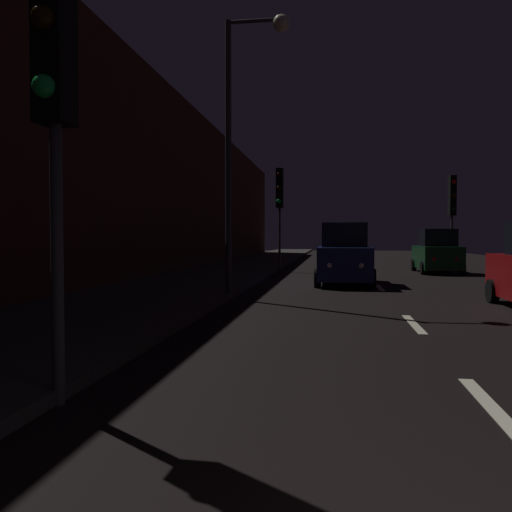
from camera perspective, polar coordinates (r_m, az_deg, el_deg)
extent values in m
cube|color=black|center=(26.79, 11.54, -1.58)|extent=(25.14, 84.00, 0.02)
cube|color=#33302D|center=(27.18, -2.00, -1.31)|extent=(4.40, 84.00, 0.15)
cube|color=#472319|center=(24.49, -9.55, 7.87)|extent=(0.80, 63.00, 8.31)
cube|color=beige|center=(5.65, 24.35, -14.93)|extent=(0.16, 2.20, 0.01)
cube|color=beige|center=(10.47, 16.66, -7.04)|extent=(0.16, 2.20, 0.01)
cube|color=beige|center=(17.71, 13.20, -3.35)|extent=(0.16, 2.20, 0.01)
cube|color=beige|center=(25.13, 11.75, -1.77)|extent=(0.16, 2.20, 0.01)
cylinder|color=#38383A|center=(26.76, 20.36, 1.24)|extent=(0.12, 0.12, 2.69)
cube|color=black|center=(26.83, 20.42, 6.14)|extent=(0.36, 0.39, 1.90)
sphere|color=red|center=(26.72, 20.58, 7.52)|extent=(0.22, 0.22, 0.22)
sphere|color=black|center=(26.67, 20.56, 6.17)|extent=(0.22, 0.22, 0.22)
sphere|color=black|center=(26.63, 20.55, 4.81)|extent=(0.22, 0.22, 0.22)
cylinder|color=#38383A|center=(5.48, -20.67, -0.99)|extent=(0.12, 0.12, 2.72)
cube|color=black|center=(5.84, -20.97, 22.29)|extent=(0.32, 0.35, 1.90)
sphere|color=black|center=(5.70, -21.99, 22.81)|extent=(0.22, 0.22, 0.22)
sphere|color=#19D84C|center=(5.50, -21.91, 16.64)|extent=(0.22, 0.22, 0.22)
cylinder|color=#38383A|center=(25.53, 2.56, 1.77)|extent=(0.12, 0.12, 3.08)
cube|color=black|center=(25.64, 2.57, 7.34)|extent=(0.35, 0.38, 1.90)
sphere|color=black|center=(25.53, 2.48, 8.79)|extent=(0.22, 0.22, 0.22)
sphere|color=black|center=(25.47, 2.48, 7.37)|extent=(0.22, 0.22, 0.22)
sphere|color=#19D84C|center=(25.41, 2.48, 5.95)|extent=(0.22, 0.22, 0.22)
cylinder|color=#2D2D30|center=(14.22, -3.00, 10.21)|extent=(0.16, 0.16, 7.34)
cylinder|color=#2D2D30|center=(15.06, -0.16, 24.05)|extent=(1.40, 0.10, 0.10)
sphere|color=beige|center=(14.94, 2.74, 23.81)|extent=(0.44, 0.44, 0.44)
cube|color=#141E51|center=(18.84, 9.47, -0.68)|extent=(1.79, 4.17, 1.09)
cube|color=black|center=(18.97, 9.48, 2.25)|extent=(1.52, 2.08, 0.83)
cylinder|color=black|center=(17.45, 12.44, -2.39)|extent=(0.22, 0.64, 0.64)
cylinder|color=black|center=(17.41, 6.68, -2.37)|extent=(0.22, 0.64, 0.64)
cylinder|color=black|center=(20.36, 11.85, -1.77)|extent=(0.22, 0.64, 0.64)
cylinder|color=black|center=(20.32, 6.91, -1.75)|extent=(0.22, 0.64, 0.64)
sphere|color=white|center=(16.82, 11.29, -1.01)|extent=(0.18, 0.18, 0.18)
sphere|color=white|center=(16.80, 7.94, -0.99)|extent=(0.18, 0.18, 0.18)
sphere|color=red|center=(20.90, 10.70, -0.43)|extent=(0.18, 0.18, 0.18)
sphere|color=red|center=(20.88, 8.01, -0.41)|extent=(0.18, 0.18, 0.18)
cube|color=#0F3819|center=(25.99, 18.91, -0.13)|extent=(1.69, 3.95, 1.03)
cube|color=black|center=(25.83, 18.99, 1.88)|extent=(1.44, 1.97, 0.79)
cylinder|color=black|center=(27.23, 16.66, -0.91)|extent=(0.21, 0.60, 0.60)
cylinder|color=black|center=(27.52, 20.07, -0.92)|extent=(0.21, 0.60, 0.60)
cylinder|color=black|center=(24.50, 17.59, -1.23)|extent=(0.21, 0.60, 0.60)
cylinder|color=black|center=(24.83, 21.37, -1.23)|extent=(0.21, 0.60, 0.60)
sphere|color=slate|center=(27.81, 17.24, 0.02)|extent=(0.17, 0.17, 0.17)
sphere|color=slate|center=(27.97, 19.12, 0.01)|extent=(0.17, 0.17, 0.17)
sphere|color=red|center=(24.00, 18.67, -0.29)|extent=(0.17, 0.17, 0.17)
sphere|color=red|center=(24.19, 20.84, -0.30)|extent=(0.17, 0.17, 0.17)
cylinder|color=black|center=(14.52, 24.17, -3.47)|extent=(0.20, 0.59, 0.59)
sphere|color=slate|center=(15.11, 24.94, -1.67)|extent=(0.17, 0.17, 0.17)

